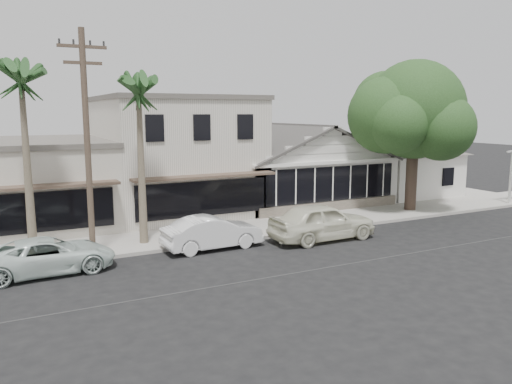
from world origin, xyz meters
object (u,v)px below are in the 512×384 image
utility_pole (87,140)px  shade_tree (410,113)px  car_0 (322,221)px  car_1 (213,233)px  car_2 (48,256)px

utility_pole → shade_tree: (18.32, 1.74, 1.03)m
car_0 → shade_tree: bearing=-68.5°
car_0 → car_1: bearing=79.6°
utility_pole → car_0: bearing=-9.2°
utility_pole → shade_tree: bearing=5.4°
car_0 → car_2: car_0 is taller
utility_pole → car_1: bearing=-8.3°
car_0 → shade_tree: 10.27m
car_1 → car_2: bearing=90.5°
utility_pole → car_2: size_ratio=1.90×
car_0 → shade_tree: shade_tree is taller
utility_pole → car_1: 6.40m
shade_tree → car_0: bearing=-158.1°
car_2 → shade_tree: shade_tree is taller
car_1 → car_2: (-6.62, -0.32, -0.06)m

